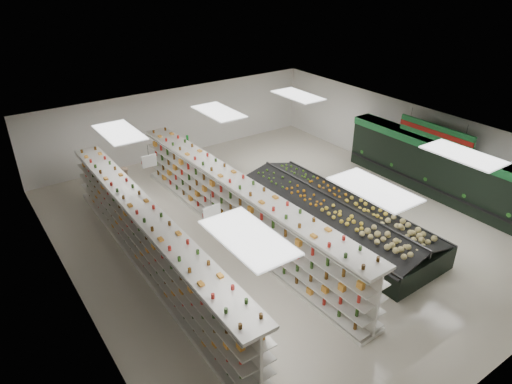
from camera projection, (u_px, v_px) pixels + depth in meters
floor at (279, 225)px, 16.40m from camera, size 16.00×16.00×0.00m
ceiling at (281, 142)px, 14.90m from camera, size 14.00×16.00×0.02m
wall_back at (176, 122)px, 21.45m from camera, size 14.00×0.02×3.20m
wall_front at (506, 323)px, 9.85m from camera, size 14.00×0.02×3.20m
wall_left at (71, 254)px, 12.11m from camera, size 0.02×16.00×3.20m
wall_right at (412, 142)px, 19.19m from camera, size 0.02×16.00×3.20m
produce_wall_case at (434, 165)px, 18.03m from camera, size 0.93×8.00×2.20m
aisle_sign_near at (212, 213)px, 11.74m from camera, size 0.52×0.06×0.75m
aisle_sign_far at (149, 161)px, 14.64m from camera, size 0.52×0.06×0.75m
hortifruti_banner at (436, 132)px, 17.23m from camera, size 0.12×3.20×0.95m
gondola_left at (150, 243)px, 13.74m from camera, size 0.94×11.72×2.03m
gondola_center at (237, 210)px, 15.40m from camera, size 1.26×12.12×2.10m
produce_island at (333, 214)px, 16.00m from camera, size 3.02×7.90×1.17m
soda_endcap at (176, 157)px, 19.93m from camera, size 1.24×0.85×1.58m
shopper_main at (298, 237)px, 14.19m from camera, size 0.68×0.53×1.65m
shopper_background at (127, 185)px, 17.43m from camera, size 0.81×0.89×1.56m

